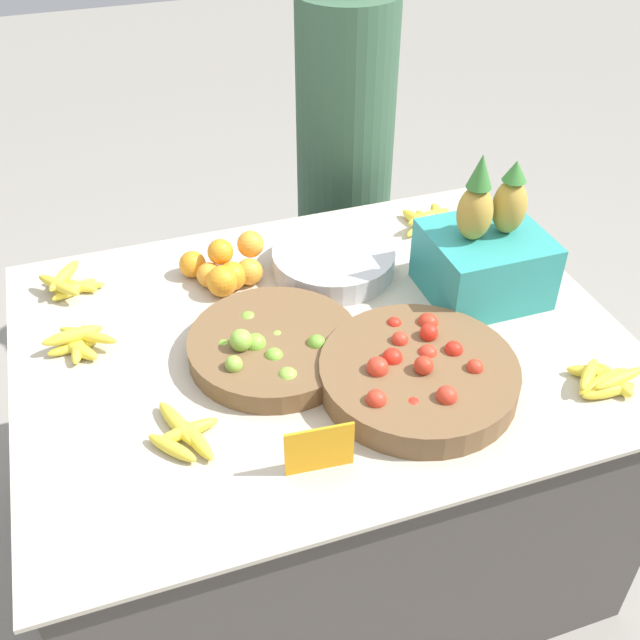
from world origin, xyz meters
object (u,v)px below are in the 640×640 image
metal_bowl (334,261)px  vendor_person (344,182)px  lime_bowl (273,346)px  tomato_basket (418,374)px  produce_crate (485,255)px  price_sign (319,449)px

metal_bowl → vendor_person: vendor_person is taller
lime_bowl → metal_bowl: 0.39m
tomato_basket → produce_crate: size_ratio=1.11×
price_sign → vendor_person: 1.41m
produce_crate → vendor_person: 0.88m
lime_bowl → metal_bowl: (0.26, 0.29, 0.00)m
lime_bowl → metal_bowl: lime_bowl is taller
tomato_basket → lime_bowl: bearing=143.7°
metal_bowl → vendor_person: (0.27, 0.63, -0.12)m
metal_bowl → vendor_person: bearing=67.1°
lime_bowl → tomato_basket: (0.28, -0.21, 0.01)m
tomato_basket → produce_crate: 0.43m
produce_crate → price_sign: bearing=-143.9°
lime_bowl → vendor_person: (0.53, 0.93, -0.12)m
price_sign → lime_bowl: bearing=93.4°
metal_bowl → vendor_person: size_ratio=0.22×
lime_bowl → produce_crate: bearing=6.9°
vendor_person → lime_bowl: bearing=-119.6°
tomato_basket → produce_crate: bearing=41.9°
tomato_basket → metal_bowl: 0.50m
metal_bowl → produce_crate: (0.34, -0.22, 0.09)m
lime_bowl → vendor_person: 1.07m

